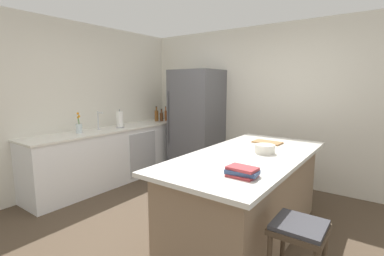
{
  "coord_description": "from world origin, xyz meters",
  "views": [
    {
      "loc": [
        1.64,
        -2.25,
        1.63
      ],
      "look_at": [
        -0.72,
        0.98,
        1.0
      ],
      "focal_mm": 25.68,
      "sensor_mm": 36.0,
      "label": 1
    }
  ],
  "objects_px": {
    "sink_faucet": "(99,120)",
    "flower_vase": "(79,127)",
    "wine_bottle": "(169,113)",
    "cutting_board": "(267,142)",
    "kitchen_island": "(247,195)",
    "vinegar_bottle": "(166,115)",
    "bar_stool": "(298,240)",
    "mixing_bowl": "(265,149)",
    "whiskey_bottle": "(157,115)",
    "paper_towel_roll": "(120,120)",
    "syrup_bottle": "(161,116)",
    "cookbook_stack": "(242,172)",
    "refrigerator": "(197,122)"
  },
  "relations": [
    {
      "from": "syrup_bottle",
      "to": "bar_stool",
      "type": "bearing_deg",
      "value": -33.57
    },
    {
      "from": "paper_towel_roll",
      "to": "wine_bottle",
      "type": "bearing_deg",
      "value": 89.07
    },
    {
      "from": "refrigerator",
      "to": "sink_faucet",
      "type": "bearing_deg",
      "value": -122.18
    },
    {
      "from": "flower_vase",
      "to": "syrup_bottle",
      "type": "distance_m",
      "value": 1.77
    },
    {
      "from": "refrigerator",
      "to": "whiskey_bottle",
      "type": "relative_size",
      "value": 6.37
    },
    {
      "from": "paper_towel_roll",
      "to": "syrup_bottle",
      "type": "bearing_deg",
      "value": 90.75
    },
    {
      "from": "flower_vase",
      "to": "whiskey_bottle",
      "type": "height_order",
      "value": "flower_vase"
    },
    {
      "from": "whiskey_bottle",
      "to": "cutting_board",
      "type": "xyz_separation_m",
      "value": [
        2.56,
        -0.7,
        -0.11
      ]
    },
    {
      "from": "kitchen_island",
      "to": "bar_stool",
      "type": "relative_size",
      "value": 3.33
    },
    {
      "from": "cookbook_stack",
      "to": "cutting_board",
      "type": "relative_size",
      "value": 0.76
    },
    {
      "from": "bar_stool",
      "to": "mixing_bowl",
      "type": "height_order",
      "value": "mixing_bowl"
    },
    {
      "from": "whiskey_bottle",
      "to": "syrup_bottle",
      "type": "bearing_deg",
      "value": 55.08
    },
    {
      "from": "refrigerator",
      "to": "paper_towel_roll",
      "type": "xyz_separation_m",
      "value": [
        -0.83,
        -1.09,
        0.1
      ]
    },
    {
      "from": "kitchen_island",
      "to": "sink_faucet",
      "type": "relative_size",
      "value": 7.56
    },
    {
      "from": "flower_vase",
      "to": "wine_bottle",
      "type": "relative_size",
      "value": 0.79
    },
    {
      "from": "vinegar_bottle",
      "to": "syrup_bottle",
      "type": "bearing_deg",
      "value": -108.75
    },
    {
      "from": "vinegar_bottle",
      "to": "mixing_bowl",
      "type": "bearing_deg",
      "value": -27.79
    },
    {
      "from": "bar_stool",
      "to": "sink_faucet",
      "type": "relative_size",
      "value": 2.27
    },
    {
      "from": "sink_faucet",
      "to": "vinegar_bottle",
      "type": "distance_m",
      "value": 1.51
    },
    {
      "from": "sink_faucet",
      "to": "wine_bottle",
      "type": "relative_size",
      "value": 0.75
    },
    {
      "from": "kitchen_island",
      "to": "vinegar_bottle",
      "type": "height_order",
      "value": "vinegar_bottle"
    },
    {
      "from": "cookbook_stack",
      "to": "mixing_bowl",
      "type": "relative_size",
      "value": 1.26
    },
    {
      "from": "kitchen_island",
      "to": "bar_stool",
      "type": "height_order",
      "value": "kitchen_island"
    },
    {
      "from": "mixing_bowl",
      "to": "syrup_bottle",
      "type": "bearing_deg",
      "value": 154.11
    },
    {
      "from": "vinegar_bottle",
      "to": "cutting_board",
      "type": "height_order",
      "value": "vinegar_bottle"
    },
    {
      "from": "kitchen_island",
      "to": "refrigerator",
      "type": "bearing_deg",
      "value": 139.09
    },
    {
      "from": "whiskey_bottle",
      "to": "bar_stool",
      "type": "bearing_deg",
      "value": -32.11
    },
    {
      "from": "wine_bottle",
      "to": "cookbook_stack",
      "type": "relative_size",
      "value": 1.49
    },
    {
      "from": "refrigerator",
      "to": "cookbook_stack",
      "type": "bearing_deg",
      "value": -47.71
    },
    {
      "from": "sink_faucet",
      "to": "flower_vase",
      "type": "relative_size",
      "value": 0.96
    },
    {
      "from": "syrup_bottle",
      "to": "mixing_bowl",
      "type": "relative_size",
      "value": 1.14
    },
    {
      "from": "flower_vase",
      "to": "vinegar_bottle",
      "type": "distance_m",
      "value": 1.87
    },
    {
      "from": "syrup_bottle",
      "to": "whiskey_bottle",
      "type": "height_order",
      "value": "whiskey_bottle"
    },
    {
      "from": "wine_bottle",
      "to": "cutting_board",
      "type": "height_order",
      "value": "wine_bottle"
    },
    {
      "from": "refrigerator",
      "to": "vinegar_bottle",
      "type": "bearing_deg",
      "value": 175.92
    },
    {
      "from": "wine_bottle",
      "to": "cutting_board",
      "type": "relative_size",
      "value": 1.14
    },
    {
      "from": "kitchen_island",
      "to": "flower_vase",
      "type": "height_order",
      "value": "flower_vase"
    },
    {
      "from": "syrup_bottle",
      "to": "cutting_board",
      "type": "distance_m",
      "value": 2.62
    },
    {
      "from": "sink_faucet",
      "to": "refrigerator",
      "type": "bearing_deg",
      "value": 57.82
    },
    {
      "from": "refrigerator",
      "to": "vinegar_bottle",
      "type": "height_order",
      "value": "refrigerator"
    },
    {
      "from": "kitchen_island",
      "to": "mixing_bowl",
      "type": "relative_size",
      "value": 10.72
    },
    {
      "from": "kitchen_island",
      "to": "paper_towel_roll",
      "type": "height_order",
      "value": "paper_towel_roll"
    },
    {
      "from": "flower_vase",
      "to": "vinegar_bottle",
      "type": "relative_size",
      "value": 1.09
    },
    {
      "from": "wine_bottle",
      "to": "vinegar_bottle",
      "type": "height_order",
      "value": "wine_bottle"
    },
    {
      "from": "sink_faucet",
      "to": "cutting_board",
      "type": "height_order",
      "value": "sink_faucet"
    },
    {
      "from": "flower_vase",
      "to": "vinegar_bottle",
      "type": "xyz_separation_m",
      "value": [
        0.09,
        1.86,
        0.02
      ]
    },
    {
      "from": "mixing_bowl",
      "to": "paper_towel_roll",
      "type": "bearing_deg",
      "value": 174.86
    },
    {
      "from": "kitchen_island",
      "to": "whiskey_bottle",
      "type": "bearing_deg",
      "value": 152.43
    },
    {
      "from": "bar_stool",
      "to": "refrigerator",
      "type": "bearing_deg",
      "value": 137.77
    },
    {
      "from": "wine_bottle",
      "to": "cookbook_stack",
      "type": "xyz_separation_m",
      "value": [
        2.77,
        -2.31,
        -0.12
      ]
    }
  ]
}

